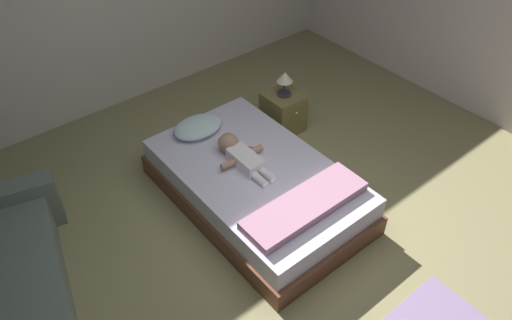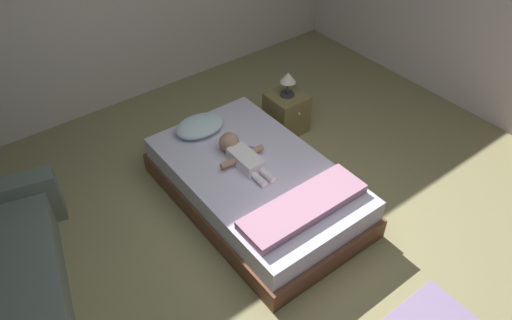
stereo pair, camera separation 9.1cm
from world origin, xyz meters
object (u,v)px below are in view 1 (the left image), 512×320
bed (256,185)px  toothbrush (251,148)px  nightstand (283,112)px  lamp (285,79)px  baby (240,154)px  pillow (198,127)px

bed → toothbrush: size_ratio=14.60×
toothbrush → bed: bearing=-120.5°
toothbrush → nightstand: bearing=28.7°
toothbrush → lamp: 0.93m
bed → lamp: size_ratio=7.60×
bed → baby: size_ratio=3.01×
pillow → lamp: lamp is taller
bed → toothbrush: (0.15, 0.25, 0.22)m
pillow → baby: 0.59m
baby → bed: bearing=-77.1°
bed → nightstand: size_ratio=4.50×
lamp → toothbrush: bearing=-151.3°
baby → toothbrush: 0.21m
baby → nightstand: 1.13m
lamp → nightstand: bearing=-90.0°
baby → toothbrush: size_ratio=4.85×
bed → nightstand: bearing=36.0°
bed → lamp: lamp is taller
pillow → baby: baby is taller
baby → lamp: (0.98, 0.50, 0.16)m
bed → lamp: (0.94, 0.68, 0.44)m
bed → baby: (-0.04, 0.18, 0.28)m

